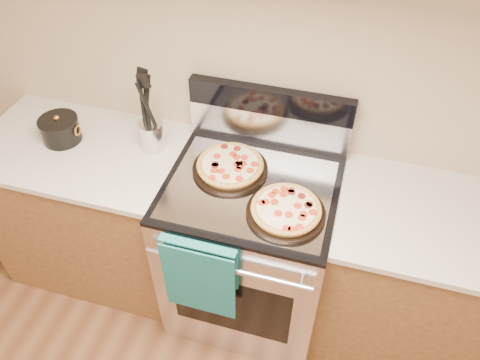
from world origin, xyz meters
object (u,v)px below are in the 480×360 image
(range_body, at_px, (250,250))
(utensil_crock, at_px, (152,136))
(saucepan, at_px, (61,130))
(pepperoni_pizza_back, at_px, (230,166))
(pepperoni_pizza_front, at_px, (286,210))

(range_body, height_order, utensil_crock, utensil_crock)
(saucepan, bearing_deg, pepperoni_pizza_back, -0.04)
(pepperoni_pizza_front, relative_size, saucepan, 1.78)
(utensil_crock, relative_size, saucepan, 0.79)
(range_body, height_order, pepperoni_pizza_back, pepperoni_pizza_back)
(pepperoni_pizza_front, xyz_separation_m, saucepan, (-1.15, 0.19, 0.02))
(utensil_crock, bearing_deg, pepperoni_pizza_back, -9.46)
(pepperoni_pizza_back, distance_m, utensil_crock, 0.41)
(pepperoni_pizza_front, bearing_deg, utensil_crock, 159.88)
(pepperoni_pizza_front, distance_m, saucepan, 1.17)
(pepperoni_pizza_front, relative_size, utensil_crock, 2.25)
(pepperoni_pizza_back, bearing_deg, utensil_crock, 170.54)
(pepperoni_pizza_back, bearing_deg, pepperoni_pizza_front, -32.56)
(range_body, height_order, pepperoni_pizza_front, pepperoni_pizza_front)
(pepperoni_pizza_back, relative_size, utensil_crock, 2.34)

